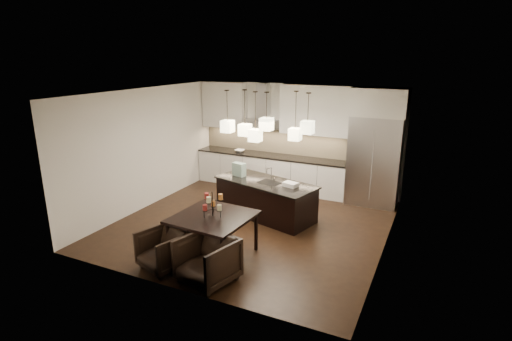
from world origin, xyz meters
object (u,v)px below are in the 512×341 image
at_px(refrigerator, 374,161).
at_px(armchair_right, 207,260).
at_px(armchair_left, 163,250).
at_px(dining_table, 213,236).
at_px(island_body, 266,200).

distance_m(refrigerator, armchair_right, 5.10).
bearing_deg(armchair_left, refrigerator, 78.29).
bearing_deg(armchair_right, refrigerator, 84.72).
bearing_deg(dining_table, refrigerator, 65.30).
xyz_separation_m(island_body, dining_table, (-0.09, -2.09, -0.01)).
relative_size(refrigerator, island_body, 0.96).
bearing_deg(armchair_left, armchair_right, 14.32).
height_order(dining_table, armchair_left, dining_table).
distance_m(refrigerator, armchair_left, 5.43).
bearing_deg(armchair_right, armchair_left, -168.61).
height_order(refrigerator, island_body, refrigerator).
bearing_deg(dining_table, armchair_right, -61.58).
height_order(refrigerator, dining_table, refrigerator).
distance_m(dining_table, armchair_left, 0.92).
bearing_deg(dining_table, island_body, 90.97).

